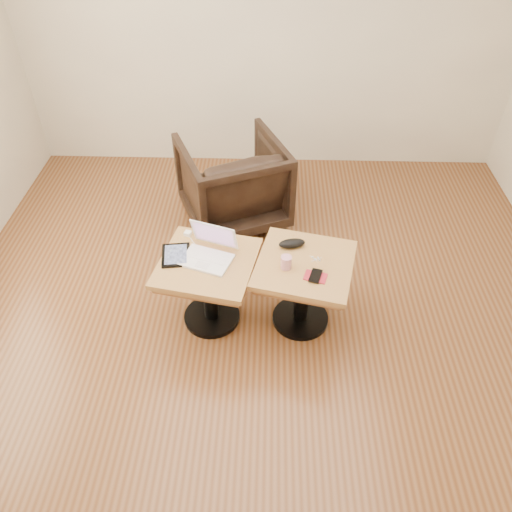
{
  "coord_description": "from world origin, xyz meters",
  "views": [
    {
      "loc": [
        0.03,
        -2.27,
        2.66
      ],
      "look_at": [
        -0.04,
        0.07,
        0.59
      ],
      "focal_mm": 35.0,
      "sensor_mm": 36.0,
      "label": 1
    }
  ],
  "objects_px": {
    "armchair": "(233,183)",
    "laptop": "(209,252)",
    "side_table_left": "(209,276)",
    "side_table_right": "(304,278)",
    "striped_cup": "(286,262)"
  },
  "relations": [
    {
      "from": "laptop",
      "to": "striped_cup",
      "type": "height_order",
      "value": "laptop"
    },
    {
      "from": "side_table_right",
      "to": "laptop",
      "type": "height_order",
      "value": "laptop"
    },
    {
      "from": "side_table_left",
      "to": "armchair",
      "type": "xyz_separation_m",
      "value": [
        0.08,
        1.17,
        -0.04
      ]
    },
    {
      "from": "side_table_right",
      "to": "striped_cup",
      "type": "relative_size",
      "value": 8.18
    },
    {
      "from": "side_table_left",
      "to": "armchair",
      "type": "distance_m",
      "value": 1.17
    },
    {
      "from": "side_table_left",
      "to": "laptop",
      "type": "distance_m",
      "value": 0.18
    },
    {
      "from": "side_table_left",
      "to": "striped_cup",
      "type": "relative_size",
      "value": 8.0
    },
    {
      "from": "armchair",
      "to": "laptop",
      "type": "bearing_deg",
      "value": 63.5
    },
    {
      "from": "striped_cup",
      "to": "laptop",
      "type": "bearing_deg",
      "value": 170.03
    },
    {
      "from": "armchair",
      "to": "side_table_left",
      "type": "bearing_deg",
      "value": 63.1
    },
    {
      "from": "side_table_left",
      "to": "armchair",
      "type": "relative_size",
      "value": 0.86
    },
    {
      "from": "striped_cup",
      "to": "side_table_right",
      "type": "bearing_deg",
      "value": 21.53
    },
    {
      "from": "side_table_left",
      "to": "side_table_right",
      "type": "height_order",
      "value": "same"
    },
    {
      "from": "laptop",
      "to": "striped_cup",
      "type": "distance_m",
      "value": 0.5
    },
    {
      "from": "side_table_left",
      "to": "laptop",
      "type": "height_order",
      "value": "laptop"
    }
  ]
}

